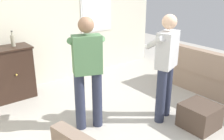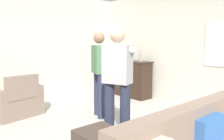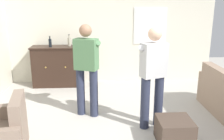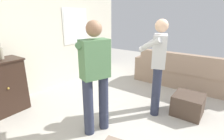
# 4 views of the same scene
# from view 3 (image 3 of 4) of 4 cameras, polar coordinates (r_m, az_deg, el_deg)

# --- Properties ---
(ground) EXTENTS (10.40, 10.40, 0.00)m
(ground) POSITION_cam_3_polar(r_m,az_deg,el_deg) (4.29, 2.22, -13.18)
(ground) COLOR #B2ADA3
(wall_back_with_window) EXTENTS (5.20, 0.15, 2.80)m
(wall_back_with_window) POSITION_cam_3_polar(r_m,az_deg,el_deg) (6.45, 0.20, 9.68)
(wall_back_with_window) COLOR beige
(wall_back_with_window) RESTS_ON ground
(armchair) EXTENTS (0.79, 0.98, 0.85)m
(armchair) POSITION_cam_3_polar(r_m,az_deg,el_deg) (3.76, -23.68, -13.99)
(armchair) COLOR #7F6B5B
(armchair) RESTS_ON ground
(sideboard_cabinet) EXTENTS (1.20, 0.49, 0.99)m
(sideboard_cabinet) POSITION_cam_3_polar(r_m,az_deg,el_deg) (6.32, -12.44, 0.87)
(sideboard_cabinet) COLOR black
(sideboard_cabinet) RESTS_ON ground
(bottle_wine_green) EXTENTS (0.07, 0.07, 0.26)m
(bottle_wine_green) POSITION_cam_3_polar(r_m,az_deg,el_deg) (6.17, -13.96, 6.10)
(bottle_wine_green) COLOR black
(bottle_wine_green) RESTS_ON sideboard_cabinet
(bottle_liquor_amber) EXTENTS (0.08, 0.08, 0.28)m
(bottle_liquor_amber) POSITION_cam_3_polar(r_m,az_deg,el_deg) (6.18, -9.74, 6.40)
(bottle_liquor_amber) COLOR gray
(bottle_liquor_amber) RESTS_ON sideboard_cabinet
(ottoman) EXTENTS (0.50, 0.50, 0.38)m
(ottoman) POSITION_cam_3_polar(r_m,az_deg,el_deg) (3.94, 14.06, -13.39)
(ottoman) COLOR #47382D
(ottoman) RESTS_ON ground
(person_standing_left) EXTENTS (0.52, 0.52, 1.68)m
(person_standing_left) POSITION_cam_3_polar(r_m,az_deg,el_deg) (4.47, -5.80, 0.90)
(person_standing_left) COLOR #282D42
(person_standing_left) RESTS_ON ground
(person_standing_right) EXTENTS (0.53, 0.52, 1.68)m
(person_standing_right) POSITION_cam_3_polar(r_m,az_deg,el_deg) (4.07, 9.30, -0.70)
(person_standing_right) COLOR #282D42
(person_standing_right) RESTS_ON ground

